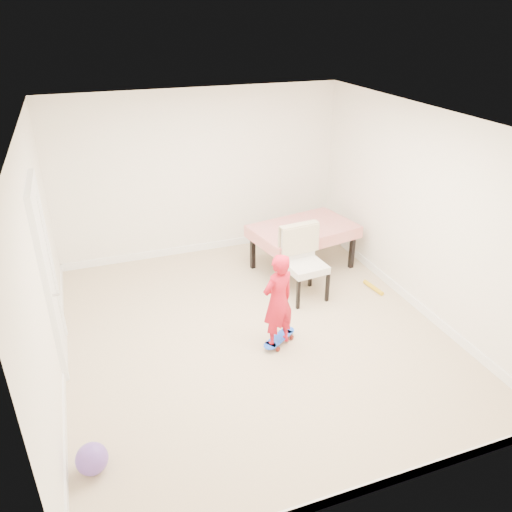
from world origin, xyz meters
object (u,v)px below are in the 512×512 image
object	(u,v)px
dining_table	(303,247)
child	(278,303)
skateboard	(279,340)
balloon	(92,459)
dining_chair	(305,264)

from	to	relation	value
dining_table	child	bearing A→B (deg)	-133.73
child	skateboard	bearing A→B (deg)	-157.18
skateboard	dining_table	bearing A→B (deg)	24.46
child	balloon	bearing A→B (deg)	9.07
child	balloon	xyz separation A→B (m)	(-2.18, -1.13, -0.45)
dining_table	skateboard	xyz separation A→B (m)	(-1.06, -1.68, -0.31)
skateboard	child	bearing A→B (deg)	-172.15
child	balloon	distance (m)	2.50
dining_table	child	distance (m)	2.06
child	dining_table	bearing A→B (deg)	-141.04
dining_chair	dining_table	bearing A→B (deg)	62.32
skateboard	child	distance (m)	0.55
dining_table	balloon	size ratio (longest dim) A/B	5.36
dining_table	skateboard	size ratio (longest dim) A/B	2.79
skateboard	balloon	world-z (taller)	balloon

